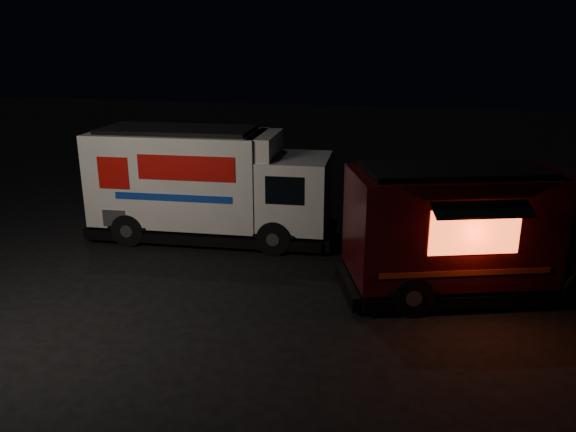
# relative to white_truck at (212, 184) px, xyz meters

# --- Properties ---
(ground) EXTENTS (80.00, 80.00, 0.00)m
(ground) POSITION_rel_white_truck_xyz_m (0.97, -3.42, -1.63)
(ground) COLOR black
(ground) RESTS_ON ground
(white_truck) EXTENTS (7.36, 3.00, 3.26)m
(white_truck) POSITION_rel_white_truck_xyz_m (0.00, 0.00, 0.00)
(white_truck) COLOR silver
(white_truck) RESTS_ON ground
(red_truck) EXTENTS (6.85, 4.36, 2.99)m
(red_truck) POSITION_rel_white_truck_xyz_m (7.40, -2.09, -0.13)
(red_truck) COLOR #3B0A0B
(red_truck) RESTS_ON ground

